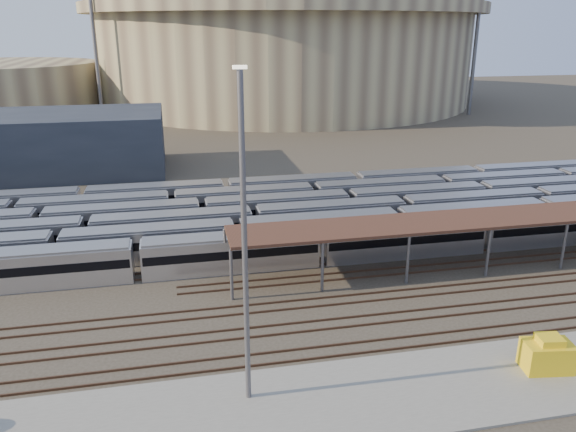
{
  "coord_description": "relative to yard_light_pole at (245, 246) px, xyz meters",
  "views": [
    {
      "loc": [
        -12.48,
        -45.31,
        24.09
      ],
      "look_at": [
        -0.5,
        12.0,
        4.06
      ],
      "focal_mm": 35.0,
      "sensor_mm": 36.0,
      "label": 1
    }
  ],
  "objects": [
    {
      "name": "floodlight_0",
      "position": [
        -21.46,
        123.43,
        9.49
      ],
      "size": [
        4.0,
        1.0,
        38.4
      ],
      "color": "#5C5B61",
      "rests_on": "ground"
    },
    {
      "name": "empty_tracks",
      "position": [
        8.54,
        8.43,
        -11.07
      ],
      "size": [
        170.0,
        9.62,
        0.18
      ],
      "color": "#4C3323",
      "rests_on": "ground"
    },
    {
      "name": "stadium",
      "position": [
        33.54,
        153.43,
        5.31
      ],
      "size": [
        124.0,
        124.0,
        32.5
      ],
      "color": "tan",
      "rests_on": "ground"
    },
    {
      "name": "subway_trains",
      "position": [
        5.71,
        31.93,
        -9.36
      ],
      "size": [
        127.18,
        23.9,
        3.6
      ],
      "color": "silver",
      "rests_on": "ground"
    },
    {
      "name": "ground",
      "position": [
        8.54,
        13.43,
        -11.16
      ],
      "size": [
        420.0,
        420.0,
        0.0
      ],
      "primitive_type": "plane",
      "color": "#383026",
      "rests_on": "ground"
    },
    {
      "name": "service_building",
      "position": [
        -26.46,
        68.43,
        -6.16
      ],
      "size": [
        42.0,
        20.0,
        10.0
      ],
      "primitive_type": "cube",
      "color": "#1E232D",
      "rests_on": "ground"
    },
    {
      "name": "yard_light_pole",
      "position": [
        0.0,
        0.0,
        0.0
      ],
      "size": [
        0.8,
        0.36,
        21.75
      ],
      "color": "#5C5B61",
      "rests_on": "apron"
    },
    {
      "name": "floodlight_3",
      "position": [
        -1.46,
        173.43,
        9.49
      ],
      "size": [
        4.0,
        1.0,
        38.4
      ],
      "color": "#5C5B61",
      "rests_on": "ground"
    },
    {
      "name": "apron",
      "position": [
        3.54,
        -1.57,
        -11.06
      ],
      "size": [
        50.0,
        9.0,
        0.2
      ],
      "primitive_type": "cube",
      "color": "gray",
      "rests_on": "ground"
    },
    {
      "name": "floodlight_2",
      "position": [
        78.54,
        113.43,
        9.49
      ],
      "size": [
        4.0,
        1.0,
        38.4
      ],
      "color": "#5C5B61",
      "rests_on": "ground"
    },
    {
      "name": "yellow_equipment",
      "position": [
        21.7,
        -1.24,
        -9.89
      ],
      "size": [
        3.71,
        2.62,
        2.15
      ],
      "primitive_type": "cube",
      "rotation": [
        0.0,
        0.0,
        -0.15
      ],
      "color": "yellow",
      "rests_on": "apron"
    },
    {
      "name": "inspection_shed",
      "position": [
        30.54,
        17.43,
        -6.18
      ],
      "size": [
        60.3,
        6.0,
        5.3
      ],
      "color": "#5C5B61",
      "rests_on": "ground"
    }
  ]
}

